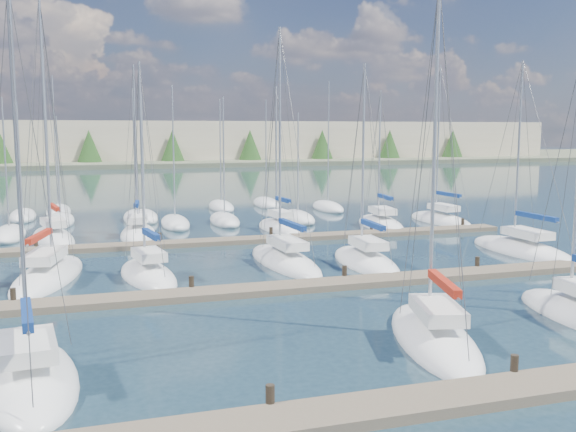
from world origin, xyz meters
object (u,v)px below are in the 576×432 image
object	(u,v)px
sailboat_r	(440,220)
sailboat_p	(279,228)
sailboat_l	(366,262)
sailboat_i	(48,276)
sailboat_d	(434,337)
sailboat_m	(522,250)
sailboat_n	(53,238)
sailboat_k	(285,261)
sailboat_o	(138,234)
sailboat_j	(148,275)
sailboat_q	(381,224)
sailboat_c	(30,379)

from	to	relation	value
sailboat_r	sailboat_p	xyz separation A→B (m)	(-14.49, 0.04, 0.00)
sailboat_l	sailboat_i	bearing A→B (deg)	177.91
sailboat_r	sailboat_p	distance (m)	14.49
sailboat_d	sailboat_p	xyz separation A→B (m)	(2.25, 27.79, 0.01)
sailboat_m	sailboat_p	size ratio (longest dim) A/B	1.08
sailboat_d	sailboat_p	size ratio (longest dim) A/B	1.16
sailboat_n	sailboat_k	xyz separation A→B (m)	(13.47, -12.87, -0.01)
sailboat_o	sailboat_j	size ratio (longest dim) A/B	1.10
sailboat_o	sailboat_n	distance (m)	5.97
sailboat_i	sailboat_o	bearing A→B (deg)	78.82
sailboat_o	sailboat_m	distance (m)	27.14
sailboat_r	sailboat_q	distance (m)	5.89
sailboat_r	sailboat_n	size ratio (longest dim) A/B	0.91
sailboat_c	sailboat_j	size ratio (longest dim) A/B	1.06
sailboat_r	sailboat_m	bearing A→B (deg)	-101.72
sailboat_l	sailboat_k	world-z (taller)	sailboat_k
sailboat_o	sailboat_d	world-z (taller)	sailboat_d
sailboat_m	sailboat_q	world-z (taller)	sailboat_m
sailboat_j	sailboat_d	world-z (taller)	sailboat_d
sailboat_n	sailboat_m	xyz separation A→B (m)	(29.16, -14.08, -0.02)
sailboat_l	sailboat_c	size ratio (longest dim) A/B	0.96
sailboat_q	sailboat_k	bearing A→B (deg)	-127.58
sailboat_k	sailboat_q	distance (m)	17.07
sailboat_l	sailboat_c	bearing A→B (deg)	-139.26
sailboat_d	sailboat_c	bearing A→B (deg)	-165.62
sailboat_o	sailboat_c	distance (m)	28.38
sailboat_q	sailboat_l	bearing A→B (deg)	-111.55
sailboat_m	sailboat_o	bearing A→B (deg)	147.42
sailboat_r	sailboat_q	xyz separation A→B (m)	(-5.87, -0.47, -0.02)
sailboat_l	sailboat_m	distance (m)	11.17
sailboat_n	sailboat_k	bearing A→B (deg)	-54.80
sailboat_l	sailboat_i	distance (m)	17.73
sailboat_d	sailboat_i	bearing A→B (deg)	148.35
sailboat_l	sailboat_j	distance (m)	12.58
sailboat_l	sailboat_j	bearing A→B (deg)	-177.79
sailboat_j	sailboat_d	distance (m)	16.61
sailboat_o	sailboat_r	world-z (taller)	sailboat_r
sailboat_r	sailboat_k	world-z (taller)	sailboat_k
sailboat_l	sailboat_d	world-z (taller)	sailboat_d
sailboat_o	sailboat_q	size ratio (longest dim) A/B	1.13
sailboat_o	sailboat_d	bearing A→B (deg)	-65.98
sailboat_o	sailboat_p	xyz separation A→B (m)	(10.92, -0.26, -0.00)
sailboat_n	sailboat_i	distance (m)	12.83
sailboat_j	sailboat_m	xyz separation A→B (m)	(23.75, 0.15, -0.01)
sailboat_o	sailboat_d	size ratio (longest dim) A/B	0.96
sailboat_n	sailboat_r	bearing A→B (deg)	-11.64
sailboat_c	sailboat_p	size ratio (longest dim) A/B	1.07
sailboat_n	sailboat_d	size ratio (longest dim) A/B	1.11
sailboat_k	sailboat_q	size ratio (longest dim) A/B	1.23
sailboat_n	sailboat_p	distance (m)	16.88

